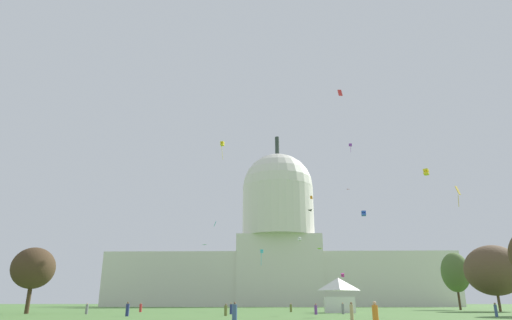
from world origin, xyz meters
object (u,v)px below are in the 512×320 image
(person_navy_edge_east, at_px, (127,310))
(event_tent, at_px, (339,295))
(kite_yellow_mid, at_px, (222,144))
(kite_orange_high, at_px, (311,197))
(person_red_mid_right, at_px, (141,308))
(kite_blue_low, at_px, (364,213))
(person_orange_near_tree_west, at_px, (376,317))
(kite_green_low, at_px, (205,246))
(kite_gold_low, at_px, (458,192))
(kite_turquoise_mid, at_px, (215,224))
(kite_red_mid, at_px, (340,93))
(kite_black_mid, at_px, (307,212))
(person_denim_front_center, at_px, (235,313))
(person_olive_near_tent, at_px, (291,308))
(kite_lime_low, at_px, (319,251))
(person_grey_back_center, at_px, (343,309))
(person_grey_back_left, at_px, (87,309))
(kite_cyan_low, at_px, (262,252))
(kite_pink_mid, at_px, (347,191))
(person_tan_mid_left, at_px, (352,312))
(kite_white_mid, at_px, (300,239))
(tree_east_far, at_px, (455,272))
(kite_magenta_low, at_px, (343,275))
(kite_violet_high, at_px, (350,145))
(person_denim_aisle_center, at_px, (496,310))
(person_purple_mid_center, at_px, (316,310))
(person_navy_lawn_far_left, at_px, (231,309))
(tree_east_mid, at_px, (494,270))
(tree_west_far, at_px, (33,268))
(kite_yellow_mid_b, at_px, (426,172))

(person_navy_edge_east, bearing_deg, event_tent, 19.99)
(kite_yellow_mid, bearing_deg, kite_orange_high, 85.96)
(person_red_mid_right, xyz_separation_m, kite_blue_low, (38.77, -14.30, 14.49))
(person_orange_near_tree_west, bearing_deg, kite_green_low, -5.05)
(kite_gold_low, xyz_separation_m, kite_turquoise_mid, (-40.83, 45.44, 3.40))
(kite_red_mid, bearing_deg, kite_gold_low, -132.39)
(kite_red_mid, height_order, kite_black_mid, kite_red_mid)
(event_tent, height_order, person_denim_front_center, event_tent)
(person_olive_near_tent, xyz_separation_m, kite_lime_low, (11.01, 45.35, 15.33))
(person_grey_back_center, relative_size, kite_turquoise_mid, 1.32)
(person_orange_near_tree_west, height_order, person_red_mid_right, person_orange_near_tree_west)
(person_grey_back_left, distance_m, person_denim_front_center, 35.69)
(kite_cyan_low, relative_size, kite_red_mid, 2.71)
(kite_blue_low, relative_size, kite_pink_mid, 0.58)
(person_tan_mid_left, bearing_deg, kite_white_mid, 105.63)
(kite_red_mid, bearing_deg, person_denim_front_center, 86.32)
(person_grey_back_left, height_order, kite_white_mid, kite_white_mid)
(kite_red_mid, xyz_separation_m, kite_turquoise_mid, (-24.20, 48.39, -11.34))
(kite_green_low, bearing_deg, person_navy_edge_east, 93.55)
(tree_east_far, relative_size, person_tan_mid_left, 7.36)
(kite_black_mid, relative_size, kite_white_mid, 1.33)
(kite_magenta_low, bearing_deg, kite_violet_high, -86.40)
(person_grey_back_left, xyz_separation_m, kite_cyan_low, (26.32, 22.95, 11.00))
(person_denim_aisle_center, relative_size, kite_red_mid, 1.40)
(kite_cyan_low, relative_size, kite_violet_high, 1.36)
(event_tent, height_order, person_orange_near_tree_west, event_tent)
(person_denim_front_center, xyz_separation_m, kite_green_low, (-15.06, 83.44, 16.50))
(kite_turquoise_mid, relative_size, kite_black_mid, 0.76)
(person_purple_mid_center, height_order, person_navy_lawn_far_left, person_navy_lawn_far_left)
(kite_cyan_low, relative_size, kite_black_mid, 1.94)
(person_purple_mid_center, distance_m, kite_violet_high, 52.87)
(kite_black_mid, bearing_deg, kite_blue_low, 15.52)
(tree_east_mid, xyz_separation_m, kite_green_low, (-62.76, 37.14, 9.57))
(tree_west_far, relative_size, person_denim_front_center, 5.87)
(person_navy_lawn_far_left, bearing_deg, kite_black_mid, 109.59)
(person_navy_lawn_far_left, xyz_separation_m, kite_yellow_mid_b, (31.34, -1.18, 20.96))
(kite_gold_low, height_order, kite_white_mid, kite_white_mid)
(person_denim_front_center, bearing_deg, kite_cyan_low, 27.87)
(person_grey_back_center, relative_size, kite_pink_mid, 1.20)
(person_denim_front_center, bearing_deg, kite_blue_low, -5.33)
(tree_west_far, xyz_separation_m, person_tan_mid_left, (46.10, -25.52, -6.13))
(person_purple_mid_center, xyz_separation_m, kite_yellow_mid_b, (18.74, 0.42, 21.03))
(kite_gold_low, height_order, kite_orange_high, kite_orange_high)
(person_grey_back_center, bearing_deg, tree_west_far, -153.53)
(person_red_mid_right, bearing_deg, kite_turquoise_mid, -43.75)
(tree_east_mid, xyz_separation_m, person_grey_back_center, (-33.20, -19.27, -6.97))
(person_navy_edge_east, height_order, kite_yellow_mid, kite_yellow_mid)
(person_purple_mid_center, height_order, person_grey_back_center, person_grey_back_center)
(person_tan_mid_left, distance_m, kite_violet_high, 68.81)
(kite_violet_high, height_order, kite_orange_high, kite_violet_high)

